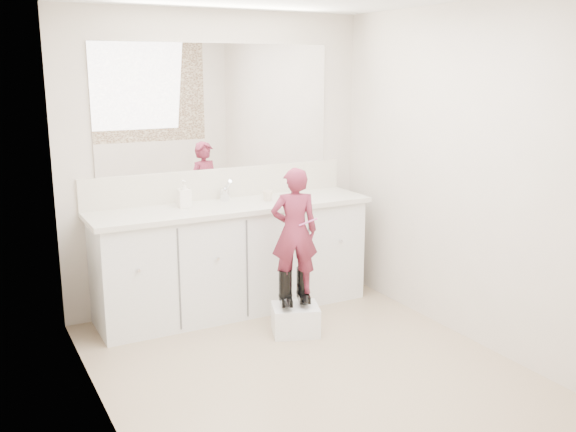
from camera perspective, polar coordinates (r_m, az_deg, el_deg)
floor at (r=4.38m, az=1.72°, el=-13.41°), size 3.00×3.00×0.00m
wall_back at (r=5.33m, az=-6.24°, el=4.88°), size 2.60×0.00×2.60m
wall_front at (r=2.83m, az=17.14°, el=-3.01°), size 2.60×0.00×2.60m
wall_left at (r=3.54m, az=-16.73°, el=0.22°), size 0.00×3.00×3.00m
wall_right at (r=4.77m, az=15.55°, el=3.50°), size 0.00×3.00×3.00m
vanity_cabinet at (r=5.25m, az=-4.90°, el=-3.90°), size 2.20×0.55×0.85m
countertop at (r=5.12m, az=-4.93°, el=0.82°), size 2.28×0.58×0.04m
backsplash at (r=5.34m, az=-6.13°, el=2.89°), size 2.28×0.03×0.25m
mirror at (r=5.27m, az=-6.31°, el=9.60°), size 2.00×0.02×1.00m
dot_panel at (r=2.75m, az=17.62°, el=6.10°), size 2.00×0.01×1.20m
faucet at (r=5.26m, az=-5.66°, el=1.90°), size 0.08×0.08×0.10m
cup at (r=5.24m, az=-1.82°, el=1.83°), size 0.10×0.10×0.08m
soap_bottle at (r=5.04m, az=-9.22°, el=1.96°), size 0.10×0.10×0.21m
step_stool at (r=4.87m, az=0.67°, el=-9.18°), size 0.42×0.38×0.22m
boot_left at (r=4.77m, az=-0.24°, el=-6.48°), size 0.16×0.21×0.28m
boot_right at (r=4.83m, az=1.35°, el=-6.20°), size 0.16×0.21×0.28m
toddler at (r=4.67m, az=0.57°, el=-1.36°), size 0.40×0.33×0.94m
toothbrush at (r=4.62m, az=1.81°, el=-0.53°), size 0.13×0.06×0.06m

